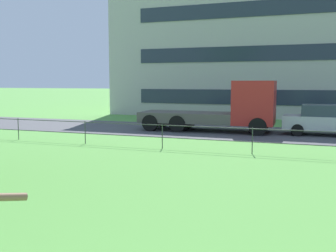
% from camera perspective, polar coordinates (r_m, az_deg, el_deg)
% --- Properties ---
extents(street_strip, '(80.00, 6.37, 0.01)m').
position_cam_1_polar(street_strip, '(20.96, 14.44, -1.09)').
color(street_strip, '#4C4C51').
rests_on(street_strip, ground).
extents(park_fence, '(35.98, 0.04, 1.00)m').
position_cam_1_polar(park_fence, '(14.84, 12.26, -1.47)').
color(park_fence, '#333833').
rests_on(park_fence, ground).
extents(flatbed_truck_far_right, '(7.34, 2.54, 2.75)m').
position_cam_1_polar(flatbed_truck_far_right, '(21.25, 8.55, 2.44)').
color(flatbed_truck_far_right, '#B22323').
rests_on(flatbed_truck_far_right, ground).
extents(car_silver_left, '(4.02, 1.84, 1.54)m').
position_cam_1_polar(car_silver_left, '(21.14, 21.81, 0.83)').
color(car_silver_left, '#B7BABF').
rests_on(car_silver_left, ground).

